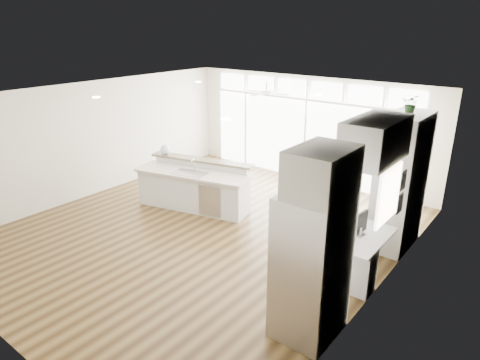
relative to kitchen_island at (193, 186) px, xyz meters
The scene contains 23 objects.
floor 1.29m from the kitchen_island, 34.78° to the right, with size 7.00×8.00×0.02m, color #3C2812.
ceiling 2.48m from the kitchen_island, 34.78° to the right, with size 7.00×8.00×0.02m, color white.
wall_back 3.56m from the kitchen_island, 73.81° to the left, with size 7.00×0.04×2.70m, color beige.
wall_left 2.75m from the kitchen_island, 165.16° to the right, with size 0.04×8.00×2.70m, color beige.
wall_right 4.59m from the kitchen_island, ahead, with size 0.04×8.00×2.70m, color beige.
glass_wall 3.45m from the kitchen_island, 73.53° to the left, with size 5.80×0.06×2.08m, color white.
transom_row 3.88m from the kitchen_island, 73.53° to the left, with size 5.90×0.06×0.40m, color white.
desk_window 4.56m from the kitchen_island, ahead, with size 0.04×0.85×0.85m, color white.
ceiling_fan 2.93m from the kitchen_island, 77.64° to the left, with size 1.16×1.16×0.32m, color white.
recessed_lights 2.41m from the kitchen_island, 26.00° to the right, with size 3.40×3.00×0.02m, color white.
oven_cabinet 4.35m from the kitchen_island, 15.26° to the left, with size 0.64×1.20×2.50m, color silver.
desk_nook 4.12m from the kitchen_island, ahead, with size 0.72×1.30×0.76m, color silver.
upper_cabinets 4.54m from the kitchen_island, ahead, with size 0.64×1.30×0.64m, color silver.
refrigerator 4.58m from the kitchen_island, 26.37° to the right, with size 0.76×0.90×2.00m, color #ACACB0.
fridge_cabinet 4.94m from the kitchen_island, 26.04° to the right, with size 0.64×0.90×0.60m, color silver.
framed_photos 4.52m from the kitchen_island, ahead, with size 0.06×0.22×0.80m, color black.
kitchen_island is the anchor object (origin of this frame).
rug 3.03m from the kitchen_island, ahead, with size 0.90×0.65×0.01m, color #3A2312.
office_chair 3.78m from the kitchen_island, ahead, with size 0.56×0.52×1.08m, color black.
fishbowl 1.21m from the kitchen_island, behind, with size 0.23×0.23×0.23m, color silver.
monitor 4.06m from the kitchen_island, ahead, with size 0.08×0.47×0.39m, color black.
keyboard 3.87m from the kitchen_island, ahead, with size 0.11×0.28×0.01m, color silver.
potted_plant 4.78m from the kitchen_island, 15.26° to the left, with size 0.29×0.32×0.25m, color #2B4F21.
Camera 1 is at (5.33, -5.69, 3.96)m, focal length 32.00 mm.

